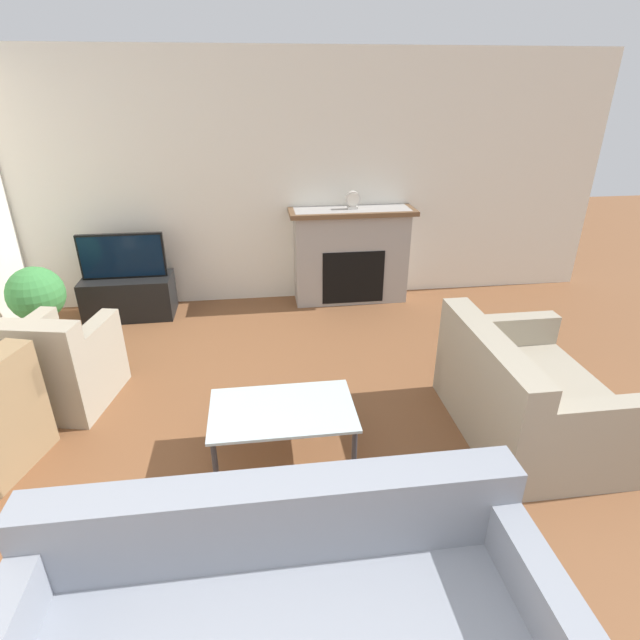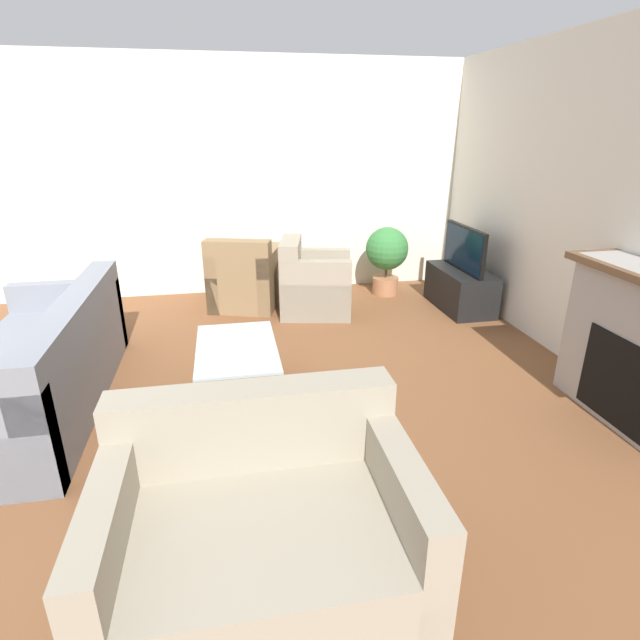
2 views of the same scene
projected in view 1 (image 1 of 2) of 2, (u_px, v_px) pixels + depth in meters
wall_back at (253, 183)px, 5.47m from camera, size 8.08×0.06×2.70m
fireplace at (351, 254)px, 5.74m from camera, size 1.41×0.43×1.09m
tv_stand at (130, 297)px, 5.48m from camera, size 0.94×0.47×0.45m
tv at (122, 256)px, 5.28m from camera, size 0.88×0.06×0.48m
couch_sectional at (284, 633)px, 2.08m from camera, size 2.18×0.92×0.82m
couch_loveseat at (525, 399)px, 3.60m from camera, size 0.96×1.34×0.82m
armchair_accent at (62, 370)px, 3.94m from camera, size 0.82×0.87×0.82m
coffee_table at (283, 414)px, 3.32m from camera, size 0.96×0.60×0.40m
potted_plant at (38, 300)px, 4.68m from camera, size 0.51×0.51×0.83m
mantel_clock at (353, 200)px, 5.48m from camera, size 0.16×0.07×0.19m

